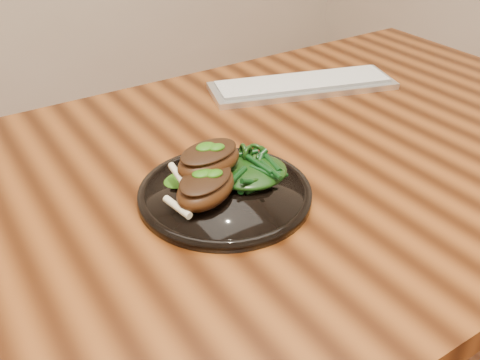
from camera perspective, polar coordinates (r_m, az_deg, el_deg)
name	(u,v)px	position (r m, az deg, el deg)	size (l,w,h in m)	color
desk	(213,225)	(0.84, -2.88, -4.86)	(1.60, 0.80, 0.75)	black
plate	(225,193)	(0.75, -1.61, -1.42)	(0.24, 0.24, 0.01)	black
lamb_chop_front	(206,186)	(0.72, -3.70, -0.65)	(0.12, 0.11, 0.05)	#3F1F0C
lamb_chop_back	(208,159)	(0.74, -3.39, 2.21)	(0.11, 0.09, 0.05)	#3F1F0C
herb_smear	(188,178)	(0.78, -5.57, 0.22)	(0.07, 0.05, 0.00)	#164407
greens_heap	(252,168)	(0.77, 1.25, 1.33)	(0.11, 0.10, 0.04)	black
keyboard	(303,85)	(1.11, 6.70, 10.06)	(0.39, 0.22, 0.02)	silver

